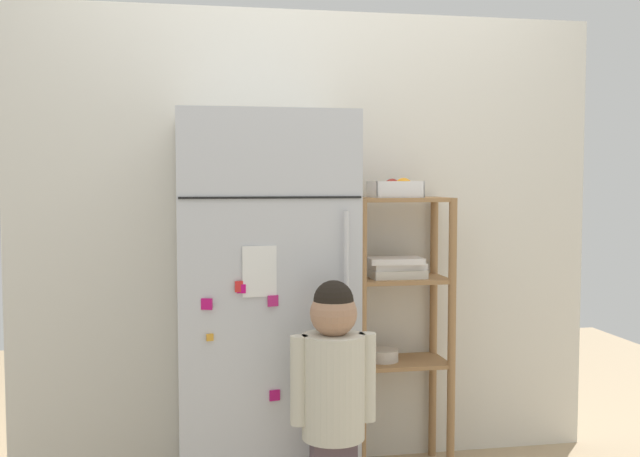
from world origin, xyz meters
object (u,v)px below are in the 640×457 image
Objects in this scene: child_standing at (333,386)px; fruit_bin at (396,189)px; refrigerator at (263,307)px; pantry_shelf_unit at (398,303)px.

child_standing is 4.44× the size of fruit_bin.
refrigerator is at bearing -164.24° from fruit_bin.
child_standing is 0.78× the size of pantry_shelf_unit.
refrigerator is 1.28× the size of pantry_shelf_unit.
refrigerator reaches higher than fruit_bin.
fruit_bin is at bearing 57.23° from child_standing.
fruit_bin is (0.41, 0.64, 0.69)m from child_standing.
refrigerator reaches higher than child_standing.
fruit_bin is (-0.01, 0.00, 0.51)m from pantry_shelf_unit.
fruit_bin is at bearing 15.76° from refrigerator.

